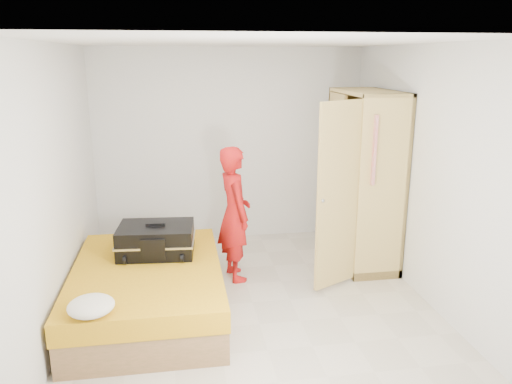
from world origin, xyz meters
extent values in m
plane|color=beige|center=(0.00, 0.00, 0.00)|extent=(4.00, 4.00, 0.00)
plane|color=white|center=(0.00, 0.00, 2.60)|extent=(4.00, 4.00, 0.00)
cube|color=white|center=(0.00, 2.00, 1.30)|extent=(3.60, 0.02, 2.60)
cube|color=white|center=(0.00, -2.00, 1.30)|extent=(3.60, 0.02, 2.60)
cube|color=white|center=(-1.80, 0.00, 1.30)|extent=(0.02, 4.00, 2.60)
cube|color=white|center=(1.80, 0.00, 1.30)|extent=(0.02, 4.00, 2.60)
cube|color=#A06F48|center=(-1.05, -0.06, 0.15)|extent=(1.40, 2.00, 0.30)
cube|color=gold|center=(-1.05, -0.06, 0.40)|extent=(1.42, 2.02, 0.20)
cube|color=tan|center=(1.77, 0.90, 1.05)|extent=(0.04, 1.20, 2.10)
cube|color=tan|center=(1.50, 0.32, 1.05)|extent=(0.58, 0.04, 2.10)
cube|color=tan|center=(1.50, 1.48, 1.05)|extent=(0.58, 0.04, 2.10)
cube|color=tan|center=(1.50, 0.90, 2.08)|extent=(0.58, 1.20, 0.04)
cube|color=#A78547|center=(1.50, 0.90, 0.05)|extent=(0.58, 1.20, 0.10)
cube|color=tan|center=(1.23, 1.20, 1.05)|extent=(0.04, 0.59, 2.00)
cube|color=tan|center=(0.95, 0.20, 1.05)|extent=(0.54, 0.31, 2.00)
cylinder|color=#B2B2B7|center=(1.50, 0.90, 1.92)|extent=(0.02, 1.10, 0.02)
imported|color=red|center=(-0.10, 0.66, 0.77)|extent=(0.47, 0.62, 1.53)
cube|color=black|center=(-0.96, 0.28, 0.65)|extent=(0.80, 0.60, 0.30)
cube|color=black|center=(-0.96, 0.28, 0.82)|extent=(0.20, 0.07, 0.03)
ellipsoid|color=white|center=(-1.43, -0.93, 0.57)|extent=(0.37, 0.37, 0.14)
cube|color=white|center=(-1.06, 0.79, 0.55)|extent=(0.61, 0.35, 0.11)
camera|label=1|loc=(-0.71, -4.65, 2.48)|focal=35.00mm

